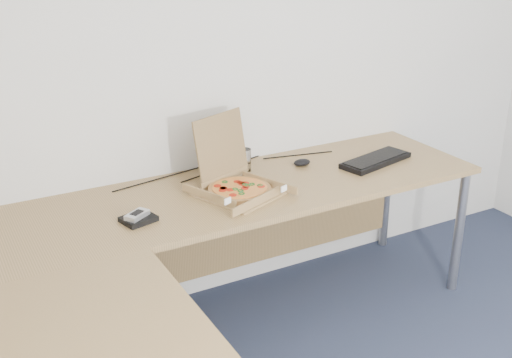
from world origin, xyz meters
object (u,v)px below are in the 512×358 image
desk (211,249)px  wallet (138,219)px  drinking_glass (244,160)px  keyboard (376,160)px  pizza_box (238,185)px

desk → wallet: wallet is taller
drinking_glass → keyboard: 0.70m
pizza_box → wallet: (-0.51, -0.07, -0.03)m
pizza_box → keyboard: 0.82m
drinking_glass → wallet: 0.74m
pizza_box → wallet: pizza_box is taller
desk → wallet: size_ratio=18.71×
desk → keyboard: (1.14, 0.40, 0.04)m
desk → pizza_box: (0.32, 0.39, 0.07)m
pizza_box → desk: bearing=-151.6°
drinking_glass → wallet: bearing=-155.5°
keyboard → drinking_glass: bearing=147.2°
drinking_glass → keyboard: drinking_glass is taller
keyboard → desk: bearing=-174.0°
drinking_glass → wallet: (-0.67, -0.31, -0.05)m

